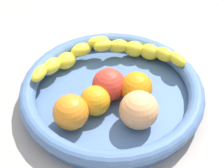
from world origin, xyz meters
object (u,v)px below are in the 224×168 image
object	(u,v)px
orange_front	(95,101)
orange_mid_right	(71,112)
orange_mid_left	(136,88)
peach_blush	(139,110)
tomato_red	(109,85)
banana_draped_left	(141,51)
fruit_bowl	(112,92)
banana_draped_right	(68,58)

from	to	relation	value
orange_front	orange_mid_right	xyz separation A→B (cm)	(-5.40, 0.51, 0.41)
orange_mid_left	peach_blush	size ratio (longest dim) A/B	0.89
orange_mid_left	tomato_red	bearing A→B (deg)	129.36
orange_front	orange_mid_left	world-z (taller)	orange_mid_left
orange_mid_right	peach_blush	world-z (taller)	peach_blush
orange_mid_right	tomato_red	world-z (taller)	same
banana_draped_left	orange_mid_left	distance (cm)	12.38
orange_mid_left	peach_blush	bearing A→B (deg)	-131.96
fruit_bowl	orange_front	distance (cm)	5.86
orange_mid_left	tomato_red	xyz separation A→B (cm)	(-3.45, 4.20, 0.14)
banana_draped_left	orange_mid_right	bearing A→B (deg)	-169.52
orange_mid_right	orange_mid_left	bearing A→B (deg)	-14.77
fruit_bowl	orange_mid_right	bearing A→B (deg)	-176.66
orange_front	orange_mid_left	xyz separation A→B (cm)	(7.98, -3.02, 0.30)
banana_draped_right	peach_blush	bearing A→B (deg)	-90.34
fruit_bowl	banana_draped_left	bearing A→B (deg)	16.51
fruit_bowl	peach_blush	bearing A→B (deg)	-100.13
fruit_bowl	orange_mid_right	distance (cm)	11.07
orange_mid_left	tomato_red	world-z (taller)	tomato_red
peach_blush	tomato_red	distance (cm)	8.90
orange_front	orange_mid_right	world-z (taller)	orange_mid_right
orange_mid_right	banana_draped_left	bearing A→B (deg)	10.48
banana_draped_left	banana_draped_right	bearing A→B (deg)	146.76
banana_draped_left	orange_front	world-z (taller)	orange_front
orange_mid_right	peach_blush	bearing A→B (deg)	-41.70
orange_front	orange_mid_left	distance (cm)	8.54
banana_draped_left	peach_blush	bearing A→B (deg)	-137.98
orange_mid_left	banana_draped_right	bearing A→B (deg)	103.64
banana_draped_left	orange_mid_left	world-z (taller)	orange_mid_left
banana_draped_left	orange_front	xyz separation A→B (cm)	(-17.60, -4.77, 0.01)
orange_mid_left	peach_blush	distance (cm)	6.28
fruit_bowl	peach_blush	world-z (taller)	peach_blush
banana_draped_left	orange_mid_left	bearing A→B (deg)	-141.02
orange_front	orange_mid_right	size ratio (longest dim) A/B	0.87
fruit_bowl	banana_draped_right	distance (cm)	12.85
banana_draped_left	peach_blush	size ratio (longest dim) A/B	2.59
fruit_bowl	peach_blush	size ratio (longest dim) A/B	5.13
fruit_bowl	orange_mid_left	world-z (taller)	orange_mid_left
banana_draped_left	fruit_bowl	bearing A→B (deg)	-163.49
orange_front	peach_blush	world-z (taller)	peach_blush
fruit_bowl	tomato_red	bearing A→B (deg)	177.02
orange_front	tomato_red	world-z (taller)	tomato_red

